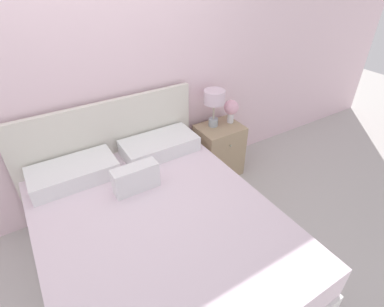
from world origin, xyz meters
TOP-DOWN VIEW (x-y plane):
  - ground_plane at (0.00, 0.00)m, footprint 12.00×12.00m
  - wall_back at (0.00, 0.07)m, footprint 8.00×0.06m
  - bed at (0.00, -0.93)m, footprint 1.67×2.01m
  - nightstand at (1.13, -0.21)m, footprint 0.47×0.39m
  - table_lamp at (1.08, -0.14)m, footprint 0.22×0.22m
  - flower_vase at (1.28, -0.18)m, footprint 0.16×0.16m

SIDE VIEW (x-z plane):
  - ground_plane at x=0.00m, z-range 0.00..0.00m
  - nightstand at x=1.13m, z-range 0.00..0.60m
  - bed at x=0.00m, z-range -0.23..0.84m
  - flower_vase at x=1.28m, z-range 0.63..0.88m
  - table_lamp at x=1.08m, z-range 0.69..1.09m
  - wall_back at x=0.00m, z-range 0.00..2.60m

